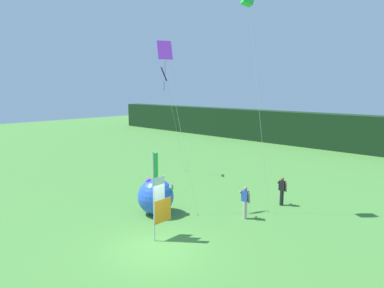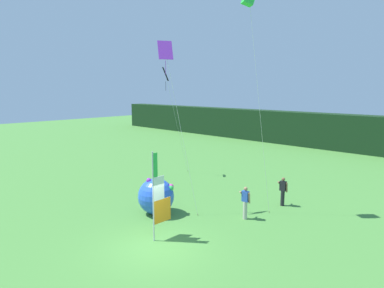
{
  "view_description": "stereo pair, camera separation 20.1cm",
  "coord_description": "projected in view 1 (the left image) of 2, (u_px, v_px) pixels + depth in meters",
  "views": [
    {
      "loc": [
        10.25,
        -8.65,
        6.66
      ],
      "look_at": [
        -0.79,
        3.0,
        4.01
      ],
      "focal_mm": 31.57,
      "sensor_mm": 36.0,
      "label": 1
    },
    {
      "loc": [
        10.39,
        -8.52,
        6.66
      ],
      "look_at": [
        -0.79,
        3.0,
        4.01
      ],
      "focal_mm": 31.57,
      "sensor_mm": 36.0,
      "label": 2
    }
  ],
  "objects": [
    {
      "name": "kite_purple_diamond_0",
      "position": [
        166.0,
        57.0,
        17.48
      ],
      "size": [
        2.28,
        0.94,
        9.12
      ],
      "color": "brown",
      "rests_on": "ground"
    },
    {
      "name": "person_near_banner",
      "position": [
        245.0,
        202.0,
        17.32
      ],
      "size": [
        0.55,
        0.48,
        1.71
      ],
      "color": "#B7B2A3",
      "rests_on": "ground"
    },
    {
      "name": "kite_black_diamond_1",
      "position": [
        165.0,
        78.0,
        25.36
      ],
      "size": [
        0.94,
        2.25,
        8.23
      ],
      "color": "brown",
      "rests_on": "ground"
    },
    {
      "name": "distant_treeline",
      "position": [
        371.0,
        135.0,
        34.62
      ],
      "size": [
        80.0,
        2.4,
        3.91
      ],
      "primitive_type": "cube",
      "color": "black",
      "rests_on": "ground"
    },
    {
      "name": "banner_flag",
      "position": [
        159.0,
        197.0,
        14.82
      ],
      "size": [
        0.06,
        1.03,
        4.02
      ],
      "color": "#B7B7BC",
      "rests_on": "ground"
    },
    {
      "name": "ground_plane",
      "position": [
        157.0,
        248.0,
        14.23
      ],
      "size": [
        120.0,
        120.0,
        0.0
      ],
      "primitive_type": "plane",
      "color": "#478438"
    },
    {
      "name": "inflatable_balloon",
      "position": [
        156.0,
        196.0,
        18.0
      ],
      "size": [
        1.93,
        1.93,
        2.0
      ],
      "color": "blue",
      "rests_on": "ground"
    },
    {
      "name": "person_mid_field",
      "position": [
        282.0,
        190.0,
        19.34
      ],
      "size": [
        0.55,
        0.48,
        1.67
      ],
      "color": "black",
      "rests_on": "ground"
    }
  ]
}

